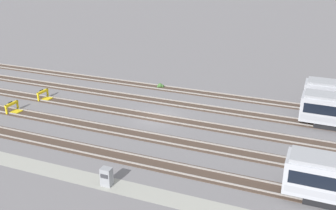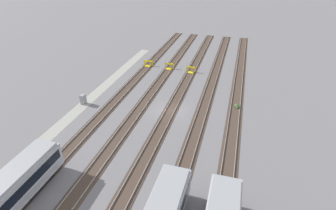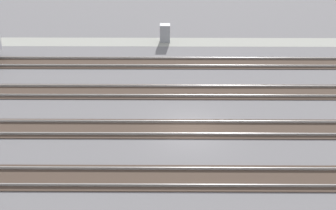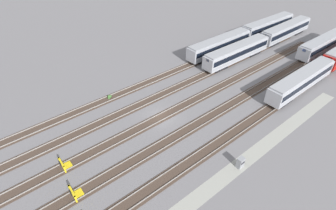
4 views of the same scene
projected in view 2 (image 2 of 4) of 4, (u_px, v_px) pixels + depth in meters
ground_plane at (170, 111)px, 41.06m from camera, size 400.00×400.00×0.00m
service_walkway at (90, 99)px, 44.40m from camera, size 54.00×2.00×0.01m
rail_track_nearest at (114, 102)px, 43.35m from camera, size 90.00×2.23×0.21m
rail_track_near_inner at (141, 106)px, 42.19m from camera, size 90.00×2.24×0.21m
rail_track_middle at (170, 111)px, 41.04m from camera, size 90.00×2.24×0.21m
rail_track_far_inner at (201, 115)px, 39.89m from camera, size 90.00×2.23×0.21m
rail_track_farthest at (234, 120)px, 38.74m from camera, size 90.00×2.23×0.21m
bumper_stop_nearest_track at (148, 64)px, 57.16m from camera, size 1.35×2.00×1.22m
bumper_stop_near_inner_track at (169, 66)px, 55.76m from camera, size 1.36×2.00×1.22m
bumper_stop_middle_track at (191, 70)px, 54.06m from camera, size 1.35×2.00×1.22m
electrical_cabinet at (83, 99)px, 42.63m from camera, size 0.90×0.73×1.60m
weed_clump at (237, 106)px, 41.79m from camera, size 0.92×0.70×0.64m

